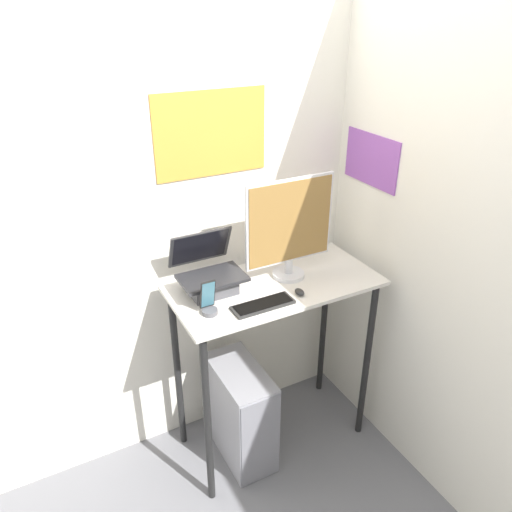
# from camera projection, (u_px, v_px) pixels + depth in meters

# --- Properties ---
(ground_plane) EXTENTS (12.00, 12.00, 0.00)m
(ground_plane) POSITION_uv_depth(u_px,v_px,m) (295.00, 467.00, 2.79)
(ground_plane) COLOR slate
(wall_back) EXTENTS (6.00, 0.06, 2.60)m
(wall_back) POSITION_uv_depth(u_px,v_px,m) (244.00, 215.00, 2.67)
(wall_back) COLOR silver
(wall_back) RESTS_ON ground_plane
(wall_side_right) EXTENTS (0.06, 6.00, 2.60)m
(wall_side_right) POSITION_uv_depth(u_px,v_px,m) (411.00, 234.00, 2.45)
(wall_side_right) COLOR silver
(wall_side_right) RESTS_ON ground_plane
(desk) EXTENTS (1.06, 0.52, 1.05)m
(desk) POSITION_uv_depth(u_px,v_px,m) (274.00, 315.00, 2.59)
(desk) COLOR beige
(desk) RESTS_ON ground_plane
(laptop) EXTENTS (0.31, 0.29, 0.28)m
(laptop) POSITION_uv_depth(u_px,v_px,m) (210.00, 277.00, 2.41)
(laptop) COLOR #4C4C51
(laptop) RESTS_ON desk
(monitor) EXTENTS (0.48, 0.17, 0.52)m
(monitor) POSITION_uv_depth(u_px,v_px,m) (290.00, 229.00, 2.45)
(monitor) COLOR silver
(monitor) RESTS_ON desk
(keyboard) EXTENTS (0.30, 0.10, 0.02)m
(keyboard) POSITION_uv_depth(u_px,v_px,m) (263.00, 305.00, 2.32)
(keyboard) COLOR black
(keyboard) RESTS_ON desk
(mouse) EXTENTS (0.04, 0.06, 0.03)m
(mouse) POSITION_uv_depth(u_px,v_px,m) (300.00, 292.00, 2.40)
(mouse) COLOR #262626
(mouse) RESTS_ON desk
(cell_phone) EXTENTS (0.07, 0.07, 0.17)m
(cell_phone) POSITION_uv_depth(u_px,v_px,m) (209.00, 304.00, 2.25)
(cell_phone) COLOR #4C4C51
(cell_phone) RESTS_ON desk
(computer_tower) EXTENTS (0.24, 0.47, 0.58)m
(computer_tower) POSITION_uv_depth(u_px,v_px,m) (241.00, 412.00, 2.76)
(computer_tower) COLOR gray
(computer_tower) RESTS_ON ground_plane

